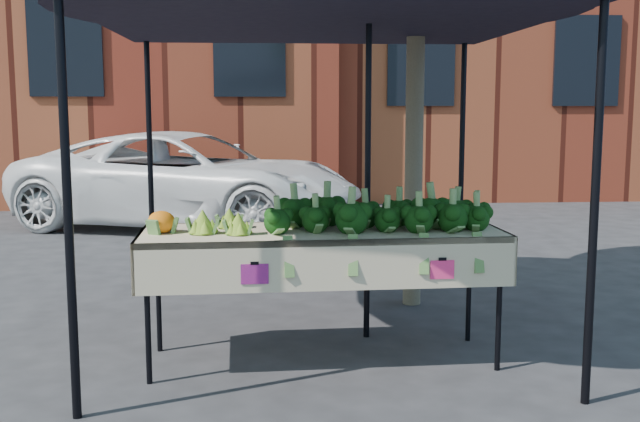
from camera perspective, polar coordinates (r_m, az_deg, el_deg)
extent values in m
plane|color=#262628|center=(5.11, -1.19, -11.68)|extent=(90.00, 90.00, 0.00)
cube|color=beige|center=(5.09, 0.16, -6.44)|extent=(2.43, 0.89, 0.90)
cube|color=#F22D8C|center=(4.63, -5.16, -4.74)|extent=(0.17, 0.01, 0.12)
cube|color=#FD2F75|center=(4.76, 9.16, -4.48)|extent=(0.17, 0.01, 0.12)
ellipsoid|color=black|center=(5.05, 4.56, 0.12)|extent=(1.60, 0.57, 0.26)
ellipsoid|color=#87B738|center=(4.97, -7.49, -0.41)|extent=(0.43, 0.47, 0.20)
ellipsoid|color=orange|center=(4.97, -11.95, -0.62)|extent=(0.20, 0.20, 0.18)
imported|color=white|center=(10.93, -10.15, 11.73)|extent=(2.09, 2.62, 4.96)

